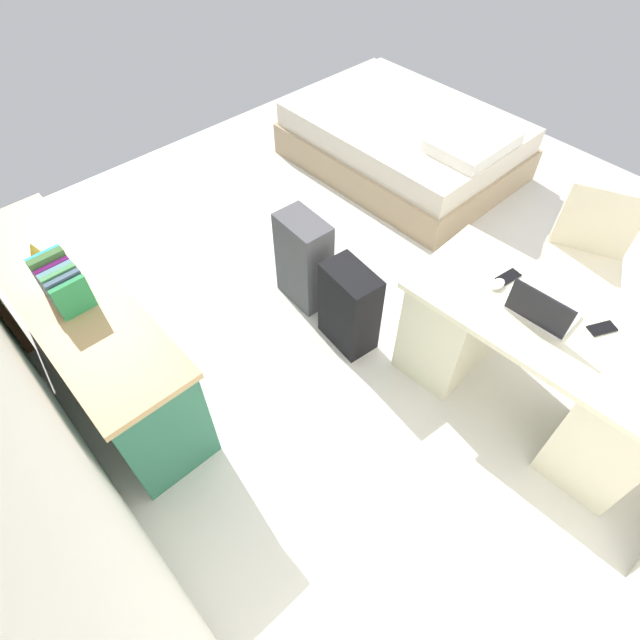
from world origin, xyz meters
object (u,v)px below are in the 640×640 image
object	(u,v)px
figurine_small	(34,251)
laptop	(541,310)
office_chair	(577,271)
suitcase_spare_grey	(304,261)
computer_mouse	(498,284)
desk	(532,363)
suitcase_black	(349,308)
cell_phone_near_laptop	(602,328)
credenza	(91,336)
bed	(405,142)
cell_phone_by_mouse	(508,277)

from	to	relation	value
figurine_small	laptop	bearing A→B (deg)	-140.96
office_chair	laptop	world-z (taller)	laptop
suitcase_spare_grey	computer_mouse	xyz separation A→B (m)	(-1.16, -0.34, 0.43)
desk	computer_mouse	size ratio (longest dim) A/B	14.77
office_chair	suitcase_black	size ratio (longest dim) A/B	1.57
computer_mouse	suitcase_spare_grey	bearing A→B (deg)	13.13
suitcase_black	cell_phone_near_laptop	world-z (taller)	cell_phone_near_laptop
desk	credenza	bearing A→B (deg)	43.34
bed	suitcase_black	bearing A→B (deg)	121.88
office_chair	computer_mouse	world-z (taller)	office_chair
desk	credenza	size ratio (longest dim) A/B	0.82
suitcase_black	cell_phone_near_laptop	size ratio (longest dim) A/B	4.40
credenza	figurine_small	world-z (taller)	figurine_small
desk	cell_phone_by_mouse	world-z (taller)	cell_phone_by_mouse
credenza	office_chair	bearing A→B (deg)	-122.75
computer_mouse	figurine_small	xyz separation A→B (m)	(1.79, 1.69, 0.06)
cell_phone_near_laptop	cell_phone_by_mouse	distance (m)	0.51
bed	laptop	size ratio (longest dim) A/B	5.94
figurine_small	cell_phone_by_mouse	bearing A→B (deg)	-135.11
desk	credenza	world-z (taller)	credenza
cell_phone_near_laptop	figurine_small	world-z (taller)	figurine_small
computer_mouse	figurine_small	bearing A→B (deg)	39.92
office_chair	credenza	xyz separation A→B (m)	(1.60, 2.49, -0.04)
laptop	computer_mouse	distance (m)	0.27
figurine_small	credenza	bearing A→B (deg)	-179.73
laptop	cell_phone_by_mouse	xyz separation A→B (m)	(0.26, -0.12, -0.04)
desk	bed	distance (m)	2.51
office_chair	suitcase_black	world-z (taller)	office_chair
credenza	cell_phone_near_laptop	world-z (taller)	credenza
suitcase_black	cell_phone_by_mouse	world-z (taller)	cell_phone_by_mouse
suitcase_black	computer_mouse	size ratio (longest dim) A/B	5.99
credenza	desk	bearing A→B (deg)	-136.66
computer_mouse	bed	bearing A→B (deg)	-41.15
cell_phone_near_laptop	office_chair	bearing A→B (deg)	-34.94
credenza	cell_phone_by_mouse	distance (m)	2.34
laptop	cell_phone_near_laptop	world-z (taller)	laptop
suitcase_black	cell_phone_by_mouse	xyz separation A→B (m)	(-0.68, -0.48, 0.45)
suitcase_black	office_chair	bearing A→B (deg)	-118.53
computer_mouse	desk	bearing A→B (deg)	178.07
desk	laptop	xyz separation A→B (m)	(0.07, 0.03, 0.41)
suitcase_black	figurine_small	size ratio (longest dim) A/B	5.44
laptop	computer_mouse	world-z (taller)	laptop
suitcase_black	suitcase_spare_grey	bearing A→B (deg)	0.59
office_chair	cell_phone_by_mouse	size ratio (longest dim) A/B	6.91
desk	figurine_small	size ratio (longest dim) A/B	13.43
credenza	cell_phone_near_laptop	xyz separation A→B (m)	(-1.98, -1.82, 0.37)
suitcase_black	cell_phone_near_laptop	bearing A→B (deg)	-150.40
bed	figurine_small	world-z (taller)	figurine_small
office_chair	figurine_small	distance (m)	3.18
office_chair	cell_phone_near_laptop	xyz separation A→B (m)	(-0.37, 0.67, 0.33)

